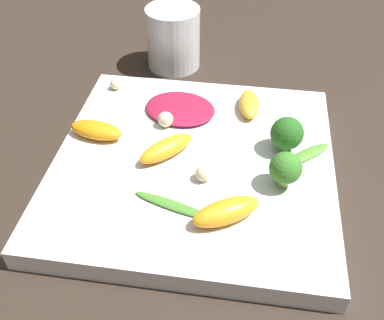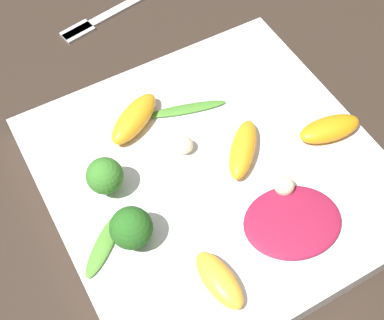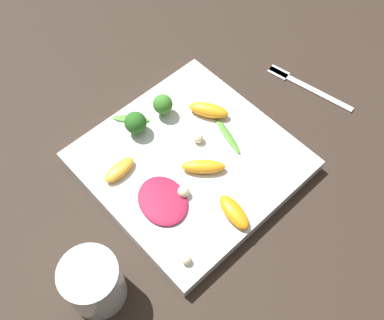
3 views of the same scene
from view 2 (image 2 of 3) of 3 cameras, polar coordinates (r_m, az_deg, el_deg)
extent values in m
plane|color=#2D231C|center=(0.52, 2.32, -2.33)|extent=(2.40, 2.40, 0.00)
cube|color=white|center=(0.51, 2.37, -1.62)|extent=(0.30, 0.30, 0.02)
cube|color=silver|center=(0.69, -7.42, 15.98)|extent=(0.17, 0.04, 0.01)
cube|color=silver|center=(0.67, -12.14, 13.37)|extent=(0.04, 0.03, 0.01)
ellipsoid|color=maroon|center=(0.48, 10.66, -6.48)|extent=(0.10, 0.09, 0.01)
ellipsoid|color=#FCAD33|center=(0.44, 2.92, -12.67)|extent=(0.03, 0.06, 0.02)
ellipsoid|color=orange|center=(0.50, 5.47, 1.16)|extent=(0.06, 0.07, 0.02)
ellipsoid|color=orange|center=(0.52, -6.19, 4.43)|extent=(0.07, 0.06, 0.02)
ellipsoid|color=orange|center=(0.53, 14.46, 3.25)|extent=(0.07, 0.04, 0.02)
cylinder|color=#84AD5B|center=(0.46, -6.31, -8.13)|extent=(0.01, 0.01, 0.01)
sphere|color=#26601E|center=(0.45, -6.51, -7.21)|extent=(0.04, 0.04, 0.04)
cylinder|color=#84AD5B|center=(0.49, -9.03, -2.70)|extent=(0.01, 0.01, 0.01)
sphere|color=#387A28|center=(0.47, -9.29, -1.67)|extent=(0.03, 0.03, 0.03)
ellipsoid|color=#47842D|center=(0.54, -0.64, 5.46)|extent=(0.08, 0.04, 0.00)
ellipsoid|color=#518E33|center=(0.47, -9.42, -8.95)|extent=(0.06, 0.05, 0.00)
sphere|color=beige|center=(0.51, -0.81, 1.60)|extent=(0.02, 0.02, 0.02)
sphere|color=beige|center=(0.49, 9.82, -2.74)|extent=(0.02, 0.02, 0.02)
camera|label=1|loc=(0.60, -27.72, 43.77)|focal=42.00mm
camera|label=3|loc=(0.47, 97.84, 33.32)|focal=42.00mm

